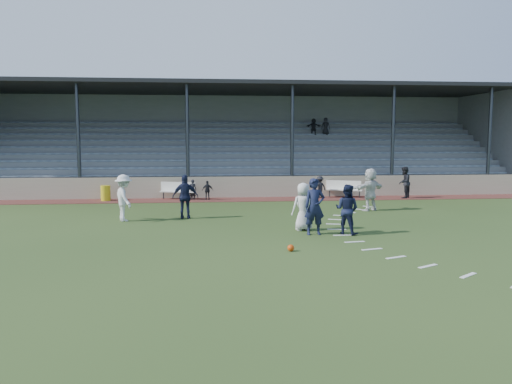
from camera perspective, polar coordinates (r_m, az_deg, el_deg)
ground at (r=17.39m, az=0.81°, el=-5.16°), size 90.00×90.00×0.00m
cinder_track at (r=27.72m, az=-1.62°, el=-0.86°), size 34.00×2.00×0.02m
retaining_wall at (r=28.69m, az=-1.77°, el=0.57°), size 34.00×0.18×1.20m
bench_left at (r=28.06m, az=-8.89°, el=0.34°), size 2.03×0.99×0.95m
bench_right at (r=29.11m, az=10.02°, el=0.53°), size 2.00×1.19×0.95m
trash_bin at (r=28.31m, az=-16.81°, el=-0.11°), size 0.51×0.51×0.82m
football at (r=15.26m, az=4.00°, el=-6.39°), size 0.21×0.21×0.21m
player_white_lead at (r=18.56m, az=5.42°, el=-1.68°), size 0.97×0.74×1.78m
player_navy_lead at (r=17.76m, az=6.71°, el=-1.67°), size 0.75×0.50×2.01m
player_navy_mid at (r=18.04m, az=10.35°, el=-1.96°), size 1.10×1.07×1.79m
player_white_wing at (r=21.24m, az=-14.86°, el=-0.65°), size 1.19×1.43×1.93m
player_navy_wing at (r=21.37m, az=-8.07°, el=-0.55°), size 1.11×0.49×1.87m
player_white_back at (r=24.10m, az=12.91°, el=0.29°), size 1.93×1.36×2.00m
official at (r=29.42m, az=16.58°, el=1.06°), size 1.07×1.09×1.78m
sub_left_near at (r=27.71m, az=-7.25°, el=0.28°), size 0.42×0.29×1.12m
sub_left_far at (r=27.53m, az=-5.56°, el=0.19°), size 0.63×0.30×1.05m
sub_right at (r=28.52m, az=7.30°, el=0.57°), size 0.91×0.71×1.24m
grandstand at (r=33.28m, az=-2.32°, el=4.12°), size 34.60×9.00×6.61m
penalty_arc at (r=18.30m, az=13.78°, el=-4.74°), size 3.89×14.63×0.01m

